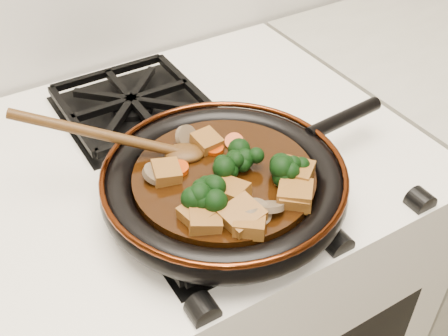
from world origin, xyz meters
TOP-DOWN VIEW (x-y plane):
  - stove at (0.00, 1.69)m, footprint 0.76×0.60m
  - burner_grate_front at (0.00, 1.55)m, footprint 0.23×0.23m
  - burner_grate_back at (0.00, 1.83)m, footprint 0.23×0.23m
  - skillet at (0.02, 1.55)m, footprint 0.46×0.33m
  - braising_sauce at (0.01, 1.55)m, footprint 0.25×0.25m
  - tofu_cube_0 at (-0.06, 1.48)m, footprint 0.05×0.05m
  - tofu_cube_1 at (0.09, 1.49)m, footprint 0.06×0.06m
  - tofu_cube_2 at (-0.01, 1.45)m, footprint 0.05×0.05m
  - tofu_cube_3 at (-0.01, 1.46)m, footprint 0.05×0.05m
  - tofu_cube_4 at (0.06, 1.46)m, footprint 0.05×0.06m
  - tofu_cube_5 at (-0.00, 1.51)m, footprint 0.05×0.05m
  - tofu_cube_6 at (0.02, 1.61)m, footprint 0.04×0.04m
  - tofu_cube_7 at (-0.05, 1.50)m, footprint 0.05×0.05m
  - tofu_cube_8 at (-0.05, 1.58)m, footprint 0.05×0.05m
  - tofu_cube_9 at (0.06, 1.46)m, footprint 0.06×0.06m
  - broccoli_floret_0 at (0.05, 1.55)m, footprint 0.07×0.06m
  - broccoli_floret_1 at (0.07, 1.50)m, footprint 0.08×0.08m
  - broccoli_floret_2 at (-0.04, 1.50)m, footprint 0.08×0.08m
  - broccoli_floret_3 at (0.02, 1.55)m, footprint 0.09×0.09m
  - broccoli_floret_4 at (0.09, 1.50)m, footprint 0.08×0.08m
  - broccoli_floret_5 at (-0.03, 1.51)m, footprint 0.08×0.08m
  - carrot_coin_0 at (-0.04, 1.59)m, footprint 0.03×0.03m
  - carrot_coin_1 at (0.06, 1.60)m, footprint 0.03×0.03m
  - carrot_coin_2 at (-0.03, 1.52)m, footprint 0.03×0.03m
  - carrot_coin_3 at (0.03, 1.60)m, footprint 0.03×0.03m
  - mushroom_slice_0 at (-0.07, 1.59)m, footprint 0.05×0.05m
  - mushroom_slice_1 at (0.03, 1.46)m, footprint 0.05×0.05m
  - mushroom_slice_2 at (-0.00, 1.46)m, footprint 0.04×0.03m
  - mushroom_slice_3 at (0.01, 1.46)m, footprint 0.04×0.04m
  - mushroom_slice_4 at (0.01, 1.64)m, footprint 0.04×0.04m
  - wooden_spoon at (-0.07, 1.65)m, footprint 0.14×0.10m

SIDE VIEW (x-z plane):
  - stove at x=0.00m, z-range 0.00..0.90m
  - burner_grate_front at x=0.00m, z-range 0.90..0.93m
  - burner_grate_back at x=0.00m, z-range 0.90..0.93m
  - skillet at x=0.02m, z-range 0.92..0.97m
  - braising_sauce at x=0.01m, z-range 0.94..0.96m
  - carrot_coin_0 at x=-0.04m, z-range 0.96..0.97m
  - carrot_coin_1 at x=0.06m, z-range 0.95..0.98m
  - carrot_coin_2 at x=-0.03m, z-range 0.96..0.97m
  - carrot_coin_3 at x=0.03m, z-range 0.96..0.97m
  - mushroom_slice_0 at x=-0.07m, z-range 0.95..0.98m
  - mushroom_slice_1 at x=0.03m, z-range 0.95..0.98m
  - mushroom_slice_2 at x=0.00m, z-range 0.95..0.98m
  - mushroom_slice_3 at x=0.01m, z-range 0.95..0.98m
  - mushroom_slice_4 at x=0.01m, z-range 0.95..0.98m
  - tofu_cube_2 at x=-0.01m, z-range 0.96..0.98m
  - tofu_cube_6 at x=0.02m, z-range 0.95..0.98m
  - tofu_cube_4 at x=0.06m, z-range 0.95..0.98m
  - tofu_cube_8 at x=-0.05m, z-range 0.95..0.98m
  - tofu_cube_0 at x=-0.06m, z-range 0.95..0.98m
  - tofu_cube_7 at x=-0.05m, z-range 0.95..0.98m
  - tofu_cube_5 at x=0.00m, z-range 0.95..0.98m
  - tofu_cube_9 at x=0.06m, z-range 0.95..0.98m
  - tofu_cube_3 at x=-0.01m, z-range 0.95..0.98m
  - tofu_cube_1 at x=0.09m, z-range 0.95..0.98m
  - broccoli_floret_4 at x=0.09m, z-range 0.94..1.00m
  - broccoli_floret_0 at x=0.05m, z-range 0.94..1.00m
  - broccoli_floret_3 at x=0.02m, z-range 0.94..1.01m
  - broccoli_floret_1 at x=0.07m, z-range 0.93..1.01m
  - broccoli_floret_5 at x=-0.03m, z-range 0.93..1.01m
  - broccoli_floret_2 at x=-0.04m, z-range 0.94..1.01m
  - wooden_spoon at x=-0.07m, z-range 0.86..1.10m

